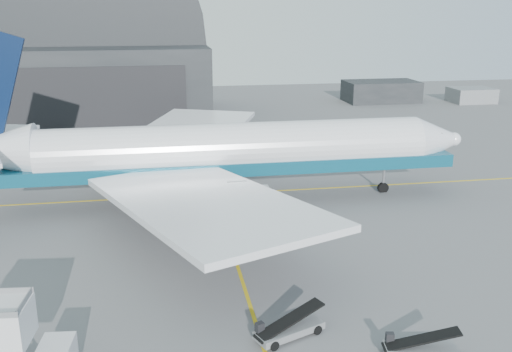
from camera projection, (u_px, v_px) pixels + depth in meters
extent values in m
plane|color=#565659|center=(244.00, 288.00, 38.09)|extent=(200.00, 200.00, 0.00)
cube|color=gold|center=(214.00, 194.00, 56.97)|extent=(80.00, 0.25, 0.02)
cube|color=gold|center=(249.00, 302.00, 36.20)|extent=(0.25, 40.00, 0.02)
cube|color=black|center=(54.00, 82.00, 94.19)|extent=(50.00, 28.00, 12.00)
cube|color=black|center=(38.00, 101.00, 81.16)|extent=(42.00, 0.40, 9.50)
cube|color=black|center=(380.00, 101.00, 112.22)|extent=(14.00, 8.00, 4.00)
cube|color=slate|center=(471.00, 102.00, 111.20)|extent=(8.00, 6.00, 2.80)
cylinder|color=white|center=(236.00, 148.00, 53.73)|extent=(35.95, 4.79, 4.79)
cone|color=white|center=(435.00, 140.00, 56.99)|extent=(4.39, 4.79, 4.79)
sphere|color=white|center=(454.00, 139.00, 57.31)|extent=(1.40, 1.40, 1.40)
cube|color=black|center=(425.00, 135.00, 56.63)|extent=(2.60, 2.20, 0.70)
cube|color=navy|center=(236.00, 164.00, 54.17)|extent=(41.94, 4.84, 1.20)
cube|color=white|center=(204.00, 202.00, 42.05)|extent=(18.41, 24.48, 1.46)
cube|color=white|center=(187.00, 133.00, 64.68)|extent=(18.41, 24.48, 1.46)
cube|color=white|center=(0.00, 134.00, 54.07)|extent=(6.11, 8.36, 0.35)
cylinder|color=gray|center=(237.00, 202.00, 46.77)|extent=(5.19, 2.70, 2.70)
cylinder|color=gray|center=(217.00, 154.00, 61.85)|extent=(5.19, 2.70, 2.70)
cylinder|color=#A5A5AA|center=(384.00, 179.00, 57.24)|extent=(0.28, 0.28, 2.80)
cylinder|color=black|center=(383.00, 188.00, 57.51)|extent=(1.10, 0.35, 1.10)
cylinder|color=black|center=(219.00, 207.00, 51.72)|extent=(1.30, 0.45, 1.30)
cylinder|color=black|center=(212.00, 186.00, 57.75)|extent=(1.30, 0.45, 1.30)
cube|color=black|center=(225.00, 218.00, 49.19)|extent=(3.96, 2.70, 0.82)
cube|color=silver|center=(232.00, 210.00, 48.97)|extent=(1.58, 1.86, 0.82)
cylinder|color=black|center=(239.00, 223.00, 48.32)|extent=(0.86, 0.48, 0.82)
cylinder|color=black|center=(241.00, 216.00, 50.05)|extent=(0.86, 0.48, 0.82)
cylinder|color=black|center=(210.00, 223.00, 48.41)|extent=(0.86, 0.48, 0.82)
cylinder|color=black|center=(212.00, 216.00, 50.15)|extent=(0.86, 0.48, 0.82)
cube|color=slate|center=(289.00, 330.00, 32.33)|extent=(4.32, 2.87, 0.42)
cube|color=black|center=(290.00, 320.00, 32.14)|extent=(4.39, 2.55, 1.19)
cube|color=black|center=(260.00, 327.00, 31.74)|extent=(0.57, 0.52, 0.56)
cylinder|color=black|center=(317.00, 330.00, 32.61)|extent=(0.61, 0.43, 0.56)
cylinder|color=black|center=(303.00, 320.00, 33.66)|extent=(0.61, 0.43, 0.56)
cylinder|color=black|center=(274.00, 346.00, 31.07)|extent=(0.61, 0.43, 0.56)
cylinder|color=black|center=(261.00, 335.00, 32.13)|extent=(0.61, 0.43, 0.56)
cube|color=slate|center=(421.00, 349.00, 30.56)|extent=(4.00, 1.90, 0.39)
cube|color=black|center=(421.00, 339.00, 30.39)|extent=(4.17, 1.51, 1.11)
cube|color=black|center=(390.00, 337.00, 30.88)|extent=(0.49, 0.41, 0.52)
cylinder|color=black|center=(443.00, 345.00, 31.20)|extent=(0.55, 0.30, 0.52)
cylinder|color=black|center=(392.00, 345.00, 31.17)|extent=(0.55, 0.30, 0.52)
cube|color=#FF4708|center=(211.00, 250.00, 43.89)|extent=(0.33, 0.33, 0.03)
cone|color=#FF4708|center=(211.00, 247.00, 43.83)|extent=(0.33, 0.33, 0.47)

